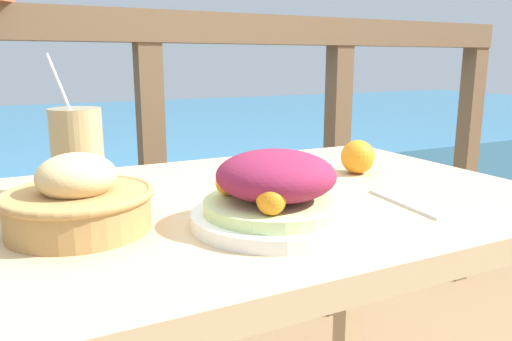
{
  "coord_description": "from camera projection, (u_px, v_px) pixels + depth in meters",
  "views": [
    {
      "loc": [
        -0.39,
        -0.77,
        0.96
      ],
      "look_at": [
        -0.03,
        -0.06,
        0.78
      ],
      "focal_mm": 35.0,
      "sensor_mm": 36.0,
      "label": 1
    }
  ],
  "objects": [
    {
      "name": "orange_near_basket",
      "position": [
        358.0,
        157.0,
        1.06
      ],
      "size": [
        0.07,
        0.07,
        0.07
      ],
      "color": "orange",
      "rests_on": "patio_table"
    },
    {
      "name": "sea_backdrop",
      "position": [
        65.0,
        157.0,
        3.77
      ],
      "size": [
        12.0,
        4.0,
        0.49
      ],
      "color": "teal",
      "rests_on": "ground_plane"
    },
    {
      "name": "knife",
      "position": [
        403.0,
        203.0,
        0.84
      ],
      "size": [
        0.03,
        0.18,
        0.0
      ],
      "color": "silver",
      "rests_on": "patio_table"
    },
    {
      "name": "bread_basket",
      "position": [
        78.0,
        201.0,
        0.7
      ],
      "size": [
        0.21,
        0.21,
        0.11
      ],
      "color": "#AD7F47",
      "rests_on": "patio_table"
    },
    {
      "name": "salad_plate",
      "position": [
        276.0,
        193.0,
        0.73
      ],
      "size": [
        0.25,
        0.25,
        0.11
      ],
      "color": "white",
      "rests_on": "patio_table"
    },
    {
      "name": "drink_glass",
      "position": [
        78.0,
        153.0,
        0.88
      ],
      "size": [
        0.09,
        0.09,
        0.25
      ],
      "color": "tan",
      "rests_on": "patio_table"
    },
    {
      "name": "patio_table",
      "position": [
        255.0,
        253.0,
        0.92
      ],
      "size": [
        1.03,
        0.71,
        0.72
      ],
      "color": "tan",
      "rests_on": "ground_plane"
    },
    {
      "name": "railing_fence",
      "position": [
        151.0,
        132.0,
        1.49
      ],
      "size": [
        2.8,
        0.08,
        1.1
      ],
      "color": "brown",
      "rests_on": "ground_plane"
    }
  ]
}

